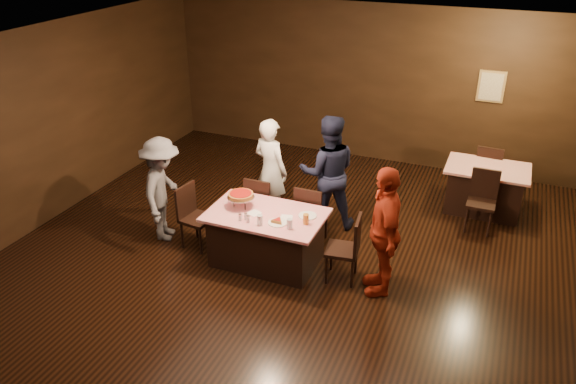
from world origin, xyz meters
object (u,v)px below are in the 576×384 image
object	(u,v)px
chair_back_near	(481,202)
glass_front_right	(290,224)
pizza_stand	(241,195)
chair_end_left	(197,218)
main_table	(266,238)
back_table	(485,189)
plate_empty	(308,216)
glass_amber	(306,219)
chair_end_right	(342,249)
diner_navy_hoodie	(328,172)
chair_back_far	(488,170)
diner_red_shirt	(384,231)
diner_white_jacket	(271,171)
chair_far_right	(312,213)
glass_front_left	(260,220)
diner_grey_knit	(163,189)
chair_far_left	(263,204)

from	to	relation	value
chair_back_near	glass_front_right	xyz separation A→B (m)	(-2.23, -2.32, 0.37)
pizza_stand	glass_front_right	size ratio (longest dim) A/B	2.71
chair_end_left	main_table	bearing A→B (deg)	-82.49
chair_end_left	chair_back_near	size ratio (longest dim) A/B	1.00
chair_end_left	pizza_stand	xyz separation A→B (m)	(0.70, 0.05, 0.48)
pizza_stand	back_table	bearing A→B (deg)	41.44
plate_empty	glass_amber	distance (m)	0.22
chair_end_right	diner_navy_hoodie	distance (m)	1.53
chair_back_far	plate_empty	size ratio (longest dim) A/B	3.80
diner_red_shirt	plate_empty	distance (m)	1.10
diner_white_jacket	diner_red_shirt	size ratio (longest dim) A/B	0.96
chair_far_right	diner_white_jacket	bearing A→B (deg)	-25.46
glass_front_left	glass_front_right	xyz separation A→B (m)	(0.40, 0.05, 0.00)
back_table	glass_amber	size ratio (longest dim) A/B	9.29
chair_back_near	diner_red_shirt	world-z (taller)	diner_red_shirt
main_table	chair_end_right	xyz separation A→B (m)	(1.10, -0.00, 0.09)
diner_navy_hoodie	glass_amber	distance (m)	1.37
glass_front_right	diner_grey_knit	bearing A→B (deg)	172.08
chair_back_near	glass_front_left	bearing A→B (deg)	-137.74
glass_amber	chair_end_left	bearing A→B (deg)	178.32
pizza_stand	diner_navy_hoodie	bearing A→B (deg)	56.21
chair_end_left	diner_white_jacket	xyz separation A→B (m)	(0.65, 1.17, 0.37)
chair_end_right	diner_white_jacket	size ratio (longest dim) A/B	0.56
chair_far_right	glass_front_right	size ratio (longest dim) A/B	6.79
chair_far_left	main_table	bearing A→B (deg)	117.90
chair_end_left	diner_navy_hoodie	xyz separation A→B (m)	(1.54, 1.31, 0.43)
back_table	plate_empty	bearing A→B (deg)	-129.11
chair_end_right	back_table	bearing A→B (deg)	142.74
chair_far_right	glass_amber	size ratio (longest dim) A/B	6.79
back_table	diner_red_shirt	size ratio (longest dim) A/B	0.74
diner_red_shirt	main_table	bearing A→B (deg)	-112.62
chair_far_right	diner_grey_knit	distance (m)	2.23
back_table	chair_end_left	xyz separation A→B (m)	(-3.78, -2.77, 0.09)
diner_grey_knit	plate_empty	world-z (taller)	diner_grey_knit
chair_back_far	pizza_stand	world-z (taller)	pizza_stand
diner_navy_hoodie	glass_front_left	world-z (taller)	diner_navy_hoodie
chair_end_right	chair_back_near	bearing A→B (deg)	135.07
chair_end_right	chair_back_near	distance (m)	2.60
back_table	glass_front_left	bearing A→B (deg)	-130.59
chair_far_right	chair_end_right	xyz separation A→B (m)	(0.70, -0.75, 0.00)
pizza_stand	plate_empty	distance (m)	0.97
main_table	diner_red_shirt	xyz separation A→B (m)	(1.63, -0.02, 0.49)
back_table	diner_grey_knit	size ratio (longest dim) A/B	0.81
back_table	glass_front_right	bearing A→B (deg)	-126.44
chair_far_right	pizza_stand	distance (m)	1.16
diner_white_jacket	glass_front_left	bearing A→B (deg)	126.99
chair_far_left	chair_far_right	world-z (taller)	same
chair_far_right	chair_end_right	world-z (taller)	same
chair_far_right	diner_grey_knit	size ratio (longest dim) A/B	0.59
chair_end_right	chair_back_near	world-z (taller)	same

